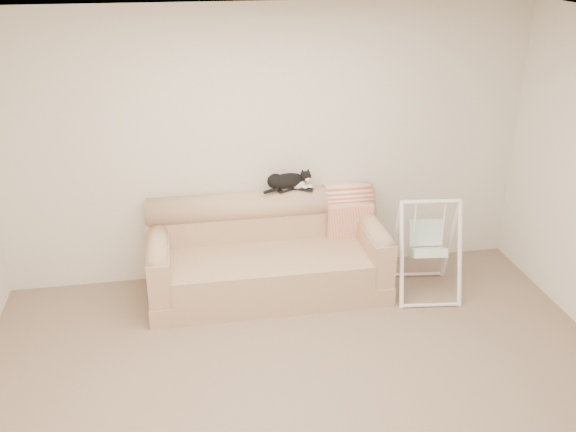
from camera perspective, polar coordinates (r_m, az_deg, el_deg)
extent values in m
plane|color=#7A6655|center=(4.92, 2.00, -15.72)|extent=(5.00, 5.00, 0.00)
cube|color=silver|center=(6.04, -1.81, 6.24)|extent=(5.00, 0.04, 2.60)
cube|color=white|center=(3.82, 2.57, 15.68)|extent=(5.00, 4.00, 0.02)
cube|color=#A47F63|center=(6.09, -1.73, -6.06)|extent=(2.20, 0.90, 0.18)
cube|color=#A47F63|center=(5.90, -1.59, -4.82)|extent=(1.80, 0.68, 0.24)
cube|color=#A47F63|center=(6.23, -2.24, -1.81)|extent=(2.20, 0.22, 0.50)
cylinder|color=#A47F63|center=(6.10, -2.29, 0.96)|extent=(2.16, 0.28, 0.28)
cube|color=#A47F63|center=(5.91, -11.33, -4.28)|extent=(0.20, 0.88, 0.42)
cylinder|color=#A47F63|center=(5.81, -11.50, -2.45)|extent=(0.18, 0.84, 0.18)
cube|color=#A47F63|center=(6.15, 7.40, -2.77)|extent=(0.20, 0.88, 0.42)
cylinder|color=#A47F63|center=(6.06, 7.50, -1.00)|extent=(0.18, 0.84, 0.18)
cube|color=black|center=(6.05, -0.12, 2.36)|extent=(0.18, 0.12, 0.02)
cube|color=gray|center=(6.05, -0.12, 2.48)|extent=(0.11, 0.08, 0.01)
cube|color=black|center=(6.07, 1.47, 2.40)|extent=(0.17, 0.12, 0.02)
ellipsoid|color=black|center=(6.04, -0.02, 3.14)|extent=(0.36, 0.21, 0.14)
ellipsoid|color=black|center=(6.01, -1.12, 3.11)|extent=(0.18, 0.17, 0.14)
ellipsoid|color=white|center=(6.06, 0.90, 2.90)|extent=(0.14, 0.11, 0.10)
ellipsoid|color=black|center=(6.05, 1.58, 3.55)|extent=(0.12, 0.13, 0.10)
ellipsoid|color=white|center=(6.02, 1.75, 3.29)|extent=(0.06, 0.05, 0.04)
sphere|color=#BF7272|center=(6.00, 1.82, 3.23)|extent=(0.01, 0.01, 0.01)
cone|color=black|center=(6.03, 1.29, 3.99)|extent=(0.06, 0.06, 0.05)
cone|color=black|center=(6.05, 1.81, 4.05)|extent=(0.05, 0.05, 0.05)
sphere|color=olive|center=(6.01, 1.54, 3.47)|extent=(0.02, 0.02, 0.02)
sphere|color=olive|center=(6.02, 1.87, 3.51)|extent=(0.02, 0.02, 0.02)
ellipsoid|color=white|center=(6.05, 1.50, 2.64)|extent=(0.07, 0.09, 0.03)
ellipsoid|color=white|center=(6.07, 1.92, 2.69)|extent=(0.07, 0.09, 0.03)
cylinder|color=black|center=(5.97, -1.41, 2.29)|extent=(0.18, 0.12, 0.03)
cylinder|color=#DC502A|center=(6.25, 5.23, 1.48)|extent=(0.44, 0.33, 0.33)
cube|color=#DC502A|center=(6.18, 5.56, -0.82)|extent=(0.44, 0.09, 0.42)
cylinder|color=white|center=(5.89, 10.08, -3.49)|extent=(0.08, 0.33, 0.94)
cylinder|color=white|center=(6.13, 9.49, -2.25)|extent=(0.08, 0.33, 0.94)
cylinder|color=white|center=(6.03, 15.03, -3.28)|extent=(0.08, 0.33, 0.94)
cylinder|color=white|center=(6.27, 14.25, -2.09)|extent=(0.08, 0.33, 0.94)
cylinder|color=white|center=(5.89, 12.62, 1.25)|extent=(0.53, 0.10, 0.04)
cylinder|color=white|center=(6.05, 12.56, -7.73)|extent=(0.53, 0.10, 0.03)
cylinder|color=white|center=(6.52, 11.26, -5.10)|extent=(0.53, 0.10, 0.03)
cube|color=white|center=(6.06, 12.28, -3.16)|extent=(0.34, 0.31, 0.18)
cube|color=white|center=(6.11, 12.11, -1.43)|extent=(0.32, 0.18, 0.25)
cylinder|color=white|center=(5.94, 11.19, -0.73)|extent=(0.02, 0.02, 0.44)
cylinder|color=white|center=(6.01, 13.66, -0.66)|extent=(0.02, 0.02, 0.44)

